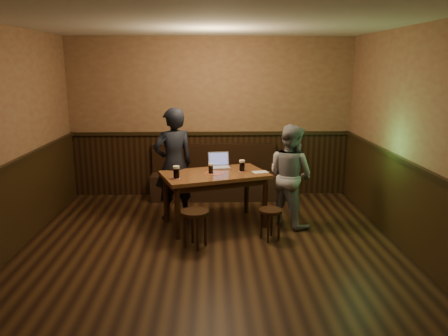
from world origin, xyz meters
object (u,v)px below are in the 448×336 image
bench (214,181)px  person_grey (290,175)px  pint_left (176,172)px  person_suit (174,164)px  laptop (219,164)px  stool_right (270,215)px  pint_right (242,166)px  pub_table (215,180)px  pint_mid (211,169)px  stool_left (195,218)px

bench → person_grey: 1.81m
pint_left → person_grey: size_ratio=0.12×
person_suit → laptop: bearing=158.3°
stool_right → pint_right: pint_right is taller
pub_table → laptop: size_ratio=4.74×
pint_left → pint_mid: bearing=30.1°
pub_table → person_grey: 1.10m
stool_left → laptop: bearing=74.0°
stool_right → pint_mid: size_ratio=2.94×
person_suit → pub_table: bearing=127.4°
stool_left → bench: bearing=83.1°
pub_table → laptop: bearing=59.9°
pint_left → person_suit: (-0.09, 0.60, -0.02)m
bench → pint_mid: (-0.06, -1.38, 0.55)m
bench → person_grey: person_grey is taller
bench → stool_left: 2.18m
pint_left → laptop: 0.89m
pint_mid → pub_table: bearing=22.0°
stool_left → pint_right: pint_right is taller
bench → pub_table: bearing=-90.0°
pint_left → person_suit: size_ratio=0.10×
pub_table → stool_left: bearing=-127.0°
pub_table → pint_mid: bearing=-176.8°
stool_left → pint_right: bearing=53.5°
pub_table → person_suit: 0.71m
pub_table → laptop: laptop is taller
person_suit → stool_right: bearing=120.6°
stool_left → person_suit: 1.25m
pint_left → pint_right: bearing=22.9°
pint_mid → laptop: bearing=71.7°
pub_table → pint_mid: pint_mid is taller
bench → laptop: bearing=-85.9°
bench → pint_right: bearing=-72.2°
pint_mid → pint_right: pint_right is taller
pint_right → stool_left: bearing=-126.5°
pint_right → laptop: (-0.33, 0.26, -0.03)m
pint_mid → laptop: size_ratio=0.41×
pub_table → stool_left: 0.89m
stool_left → person_grey: size_ratio=0.33×
pint_left → pub_table: bearing=29.3°
pub_table → pint_right: pint_right is taller
pint_left → laptop: size_ratio=0.51×
bench → pint_mid: 1.49m
laptop → pint_right: bearing=-46.4°
stool_right → pint_mid: bearing=144.9°
stool_left → stool_right: stool_left is taller
pint_right → person_grey: (0.70, -0.10, -0.13)m
pub_table → pint_right: (0.40, 0.10, 0.19)m
pint_right → person_grey: size_ratio=0.11×
bench → pub_table: size_ratio=1.31×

